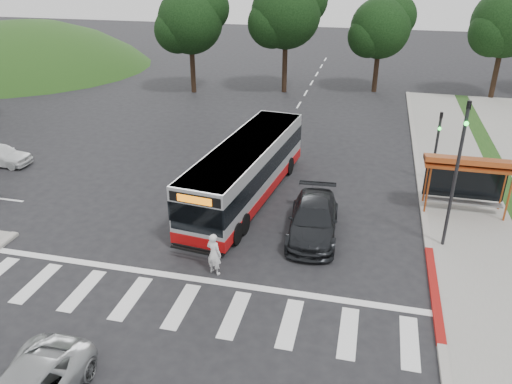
% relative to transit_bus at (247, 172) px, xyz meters
% --- Properties ---
extents(ground, '(140.00, 140.00, 0.00)m').
position_rel_transit_bus_xyz_m(ground, '(-0.10, -4.12, -1.49)').
color(ground, black).
rests_on(ground, ground).
extents(sidewalk_east, '(4.00, 40.00, 0.12)m').
position_rel_transit_bus_xyz_m(sidewalk_east, '(10.90, 3.88, -1.43)').
color(sidewalk_east, gray).
rests_on(sidewalk_east, ground).
extents(curb_east, '(0.30, 40.00, 0.15)m').
position_rel_transit_bus_xyz_m(curb_east, '(8.90, 3.88, -1.42)').
color(curb_east, '#9E9991').
rests_on(curb_east, ground).
extents(curb_east_red, '(0.32, 6.00, 0.15)m').
position_rel_transit_bus_xyz_m(curb_east_red, '(8.90, -6.12, -1.42)').
color(curb_east_red, maroon).
rests_on(curb_east_red, ground).
extents(hillside_nw, '(44.00, 44.00, 10.00)m').
position_rel_transit_bus_xyz_m(hillside_nw, '(-32.10, 25.88, -1.49)').
color(hillside_nw, '#163912').
rests_on(hillside_nw, ground).
extents(crosswalk_ladder, '(18.00, 2.60, 0.01)m').
position_rel_transit_bus_xyz_m(crosswalk_ladder, '(-0.10, -9.12, -1.49)').
color(crosswalk_ladder, silver).
rests_on(crosswalk_ladder, ground).
extents(bus_shelter, '(4.20, 1.60, 2.86)m').
position_rel_transit_bus_xyz_m(bus_shelter, '(10.70, 0.98, 0.86)').
color(bus_shelter, '#A3451B').
rests_on(bus_shelter, sidewalk_east).
extents(traffic_signal_ne_tall, '(0.18, 0.37, 6.50)m').
position_rel_transit_bus_xyz_m(traffic_signal_ne_tall, '(9.50, -2.63, 2.39)').
color(traffic_signal_ne_tall, black).
rests_on(traffic_signal_ne_tall, ground).
extents(traffic_signal_ne_short, '(0.18, 0.37, 4.00)m').
position_rel_transit_bus_xyz_m(traffic_signal_ne_short, '(9.50, 4.37, 0.99)').
color(traffic_signal_ne_short, black).
rests_on(traffic_signal_ne_short, ground).
extents(tree_ne_a, '(6.16, 5.74, 9.30)m').
position_rel_transit_bus_xyz_m(tree_ne_a, '(15.97, 23.94, 4.90)').
color(tree_ne_a, black).
rests_on(tree_ne_a, parking_lot).
extents(tree_north_a, '(6.60, 6.15, 10.17)m').
position_rel_transit_bus_xyz_m(tree_north_a, '(-2.02, 21.95, 5.43)').
color(tree_north_a, black).
rests_on(tree_north_a, ground).
extents(tree_north_b, '(5.72, 5.33, 8.43)m').
position_rel_transit_bus_xyz_m(tree_north_b, '(5.97, 23.94, 4.17)').
color(tree_north_b, black).
rests_on(tree_north_b, ground).
extents(tree_north_c, '(6.16, 5.74, 9.30)m').
position_rel_transit_bus_xyz_m(tree_north_c, '(-10.03, 19.94, 4.80)').
color(tree_north_c, black).
rests_on(tree_north_c, ground).
extents(transit_bus, '(3.83, 11.77, 2.98)m').
position_rel_transit_bus_xyz_m(transit_bus, '(0.00, 0.00, 0.00)').
color(transit_bus, '#ACAEB1').
rests_on(transit_bus, ground).
extents(pedestrian, '(0.77, 0.63, 1.80)m').
position_rel_transit_bus_xyz_m(pedestrian, '(0.44, -6.85, -0.59)').
color(pedestrian, silver).
rests_on(pedestrian, ground).
extents(dark_sedan, '(2.44, 5.37, 1.52)m').
position_rel_transit_bus_xyz_m(dark_sedan, '(3.85, -2.90, -0.73)').
color(dark_sedan, black).
rests_on(dark_sedan, ground).
extents(west_car_white, '(3.79, 1.55, 1.29)m').
position_rel_transit_bus_xyz_m(west_car_white, '(-15.52, 0.92, -0.85)').
color(west_car_white, white).
rests_on(west_car_white, ground).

